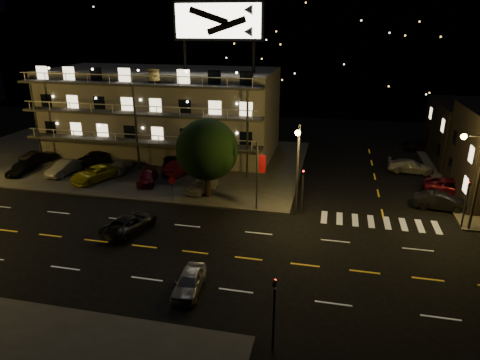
% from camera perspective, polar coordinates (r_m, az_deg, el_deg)
% --- Properties ---
extents(ground, '(140.00, 140.00, 0.00)m').
position_cam_1_polar(ground, '(32.53, -9.39, -9.11)').
color(ground, black).
rests_on(ground, ground).
extents(curb_nw, '(44.00, 24.00, 0.15)m').
position_cam_1_polar(curb_nw, '(54.88, -15.37, 2.83)').
color(curb_nw, '#373735').
rests_on(curb_nw, ground).
extents(motel, '(28.00, 13.80, 18.10)m').
position_cam_1_polar(motel, '(55.31, -10.25, 9.01)').
color(motel, gray).
rests_on(motel, ground).
extents(hill_backdrop, '(120.00, 25.00, 24.00)m').
position_cam_1_polar(hill_backdrop, '(96.55, 2.49, 17.67)').
color(hill_backdrop, black).
rests_on(hill_backdrop, ground).
extents(streetlight_nc, '(0.44, 1.92, 8.00)m').
position_cam_1_polar(streetlight_nc, '(35.85, 7.68, 2.45)').
color(streetlight_nc, '#2D2D30').
rests_on(streetlight_nc, ground).
extents(streetlight_ne, '(1.92, 0.44, 8.00)m').
position_cam_1_polar(streetlight_ne, '(37.71, 28.82, 0.95)').
color(streetlight_ne, '#2D2D30').
rests_on(streetlight_ne, ground).
extents(signal_nw, '(0.20, 0.27, 4.60)m').
position_cam_1_polar(signal_nw, '(37.13, 8.36, -0.86)').
color(signal_nw, '#2D2D30').
rests_on(signal_nw, ground).
extents(signal_sw, '(0.20, 0.27, 4.60)m').
position_cam_1_polar(signal_sw, '(22.15, 4.54, -16.48)').
color(signal_sw, '#2D2D30').
rests_on(signal_sw, ground).
extents(signal_ne, '(0.27, 0.20, 4.60)m').
position_cam_1_polar(signal_ne, '(38.60, 27.95, -2.28)').
color(signal_ne, '#2D2D30').
rests_on(signal_ne, ground).
extents(banner_north, '(0.83, 0.16, 6.40)m').
position_cam_1_polar(banner_north, '(37.19, 2.40, 0.79)').
color(banner_north, '#2D2D30').
rests_on(banner_north, ground).
extents(stop_sign, '(0.91, 0.11, 2.61)m').
position_cam_1_polar(stop_sign, '(40.06, -9.04, -0.62)').
color(stop_sign, '#2D2D30').
rests_on(stop_sign, ground).
extents(tree, '(5.98, 5.76, 7.53)m').
position_cam_1_polar(tree, '(39.70, -4.48, 3.82)').
color(tree, black).
rests_on(tree, curb_nw).
extents(lot_car_0, '(2.06, 4.20, 1.38)m').
position_cam_1_polar(lot_car_0, '(52.82, -27.20, 1.48)').
color(lot_car_0, black).
rests_on(lot_car_0, curb_nw).
extents(lot_car_1, '(2.08, 4.70, 1.50)m').
position_cam_1_polar(lot_car_1, '(50.53, -22.39, 1.51)').
color(lot_car_1, '#98979D').
rests_on(lot_car_1, curb_nw).
extents(lot_car_2, '(4.48, 5.88, 1.48)m').
position_cam_1_polar(lot_car_2, '(47.49, -18.70, 0.83)').
color(lot_car_2, gold).
rests_on(lot_car_2, curb_nw).
extents(lot_car_3, '(2.79, 4.60, 1.25)m').
position_cam_1_polar(lot_car_3, '(45.30, -12.24, 0.38)').
color(lot_car_3, '#500B18').
rests_on(lot_car_3, curb_nw).
extents(lot_car_4, '(2.79, 4.28, 1.35)m').
position_cam_1_polar(lot_car_4, '(42.14, -5.12, -0.67)').
color(lot_car_4, '#98979D').
rests_on(lot_car_4, curb_nw).
extents(lot_car_5, '(2.99, 4.50, 1.40)m').
position_cam_1_polar(lot_car_5, '(56.03, -25.29, 2.78)').
color(lot_car_5, black).
rests_on(lot_car_5, curb_nw).
extents(lot_car_6, '(2.84, 5.63, 1.53)m').
position_cam_1_polar(lot_car_6, '(53.18, -18.42, 2.91)').
color(lot_car_6, black).
rests_on(lot_car_6, curb_nw).
extents(lot_car_7, '(2.42, 4.80, 1.34)m').
position_cam_1_polar(lot_car_7, '(49.67, -15.49, 1.92)').
color(lot_car_7, '#98979D').
rests_on(lot_car_7, curb_nw).
extents(lot_car_8, '(3.18, 4.81, 1.52)m').
position_cam_1_polar(lot_car_8, '(49.47, -9.28, 2.44)').
color(lot_car_8, black).
rests_on(lot_car_8, curb_nw).
extents(lot_car_9, '(2.86, 4.80, 1.49)m').
position_cam_1_polar(lot_car_9, '(47.44, -7.95, 1.72)').
color(lot_car_9, '#500B18').
rests_on(lot_car_9, curb_nw).
extents(side_car_0, '(4.77, 2.06, 1.53)m').
position_cam_1_polar(side_car_0, '(42.33, 25.16, -2.59)').
color(side_car_0, black).
rests_on(side_car_0, ground).
extents(side_car_1, '(5.93, 3.65, 1.53)m').
position_cam_1_polar(side_car_1, '(46.48, 26.63, -0.87)').
color(side_car_1, '#500B18').
rests_on(side_car_1, ground).
extents(side_car_2, '(5.03, 2.35, 1.42)m').
position_cam_1_polar(side_car_2, '(51.53, 21.79, 1.71)').
color(side_car_2, '#98979D').
rests_on(side_car_2, ground).
extents(side_car_3, '(4.45, 1.94, 1.49)m').
position_cam_1_polar(side_car_3, '(60.99, 23.02, 4.30)').
color(side_car_3, black).
rests_on(side_car_3, ground).
extents(road_car_east, '(1.80, 3.95, 1.32)m').
position_cam_1_polar(road_car_east, '(27.52, -6.77, -13.29)').
color(road_car_east, '#98979D').
rests_on(road_car_east, ground).
extents(road_car_west, '(3.53, 5.47, 1.40)m').
position_cam_1_polar(road_car_west, '(35.49, -14.49, -5.63)').
color(road_car_west, black).
rests_on(road_car_west, ground).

